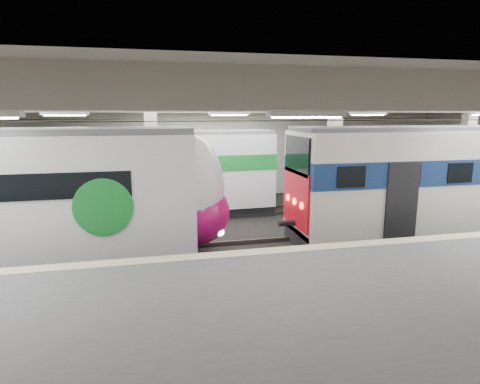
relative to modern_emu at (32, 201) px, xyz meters
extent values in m
cube|color=black|center=(6.82, 0.00, -2.26)|extent=(36.00, 24.00, 0.10)
cube|color=silver|center=(6.82, 0.00, 3.34)|extent=(36.00, 24.00, 0.20)
cube|color=beige|center=(6.82, 10.00, 0.54)|extent=(30.00, 0.10, 5.50)
cube|color=beige|center=(6.82, -10.00, 0.54)|extent=(30.00, 0.10, 5.50)
cube|color=#535356|center=(6.82, -6.50, -1.66)|extent=(30.00, 7.00, 1.10)
cube|color=beige|center=(6.82, -3.25, -1.10)|extent=(30.00, 0.50, 0.02)
cube|color=beige|center=(3.82, 3.00, 0.54)|extent=(0.50, 0.50, 5.50)
cube|color=beige|center=(11.82, 3.00, 0.54)|extent=(0.50, 0.50, 5.50)
cube|color=beige|center=(18.82, 3.00, 0.54)|extent=(0.50, 0.50, 5.50)
cube|color=beige|center=(6.82, 0.00, 3.04)|extent=(30.00, 18.00, 0.50)
cube|color=#59544C|center=(6.82, 0.00, -2.13)|extent=(30.00, 1.52, 0.16)
cube|color=#59544C|center=(6.82, 5.50, -2.13)|extent=(30.00, 1.52, 0.16)
cylinder|color=black|center=(6.82, 0.00, 2.49)|extent=(30.00, 0.03, 0.03)
cylinder|color=black|center=(6.82, 5.50, 2.49)|extent=(30.00, 0.03, 0.03)
cube|color=white|center=(6.82, -2.00, 2.71)|extent=(26.00, 8.40, 0.12)
ellipsoid|color=white|center=(5.09, 0.00, 0.19)|extent=(2.24, 2.77, 3.73)
ellipsoid|color=#AC0E5E|center=(5.21, 0.00, -0.65)|extent=(2.38, 2.83, 2.28)
cylinder|color=#18842D|center=(2.31, -1.44, 0.00)|extent=(1.75, 0.06, 1.75)
cube|color=silver|center=(15.66, 0.00, 0.19)|extent=(13.37, 2.93, 3.81)
cube|color=navy|center=(15.66, 0.00, 0.65)|extent=(13.41, 2.99, 0.93)
cube|color=red|center=(8.93, 0.00, -0.34)|extent=(0.08, 2.49, 2.09)
cube|color=black|center=(8.93, 0.00, 1.25)|extent=(0.08, 2.34, 1.37)
cube|color=#4C4C51|center=(15.66, 0.00, 2.17)|extent=(13.37, 2.29, 0.16)
cube|color=black|center=(15.66, 0.00, -1.86)|extent=(13.37, 2.05, 0.70)
cube|color=white|center=(3.13, 5.50, 0.03)|extent=(12.91, 3.00, 3.48)
cube|color=#18842D|center=(3.13, 5.50, 0.48)|extent=(12.95, 3.05, 0.73)
cube|color=#4C4C51|center=(3.13, 5.50, 1.86)|extent=(12.89, 2.54, 0.16)
cube|color=black|center=(3.13, 5.50, -1.91)|extent=(12.90, 2.72, 0.60)
camera|label=1|loc=(3.72, -13.67, 2.75)|focal=30.00mm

